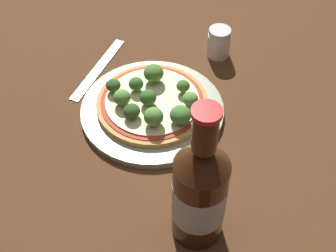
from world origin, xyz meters
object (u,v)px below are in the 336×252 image
pizza (152,103)px  fork (98,68)px  pepper_shaker (219,43)px  beer_bottle (200,191)px

pizza → fork: bearing=175.0°
pepper_shaker → beer_bottle: bearing=-57.6°
pizza → fork: size_ratio=1.06×
pepper_shaker → fork: 0.23m
beer_bottle → fork: bearing=157.9°
beer_bottle → pepper_shaker: beer_bottle is taller
beer_bottle → fork: size_ratio=1.32×
fork → pepper_shaker: bearing=-56.6°
pepper_shaker → fork: size_ratio=0.33×
fork → beer_bottle: bearing=-130.1°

